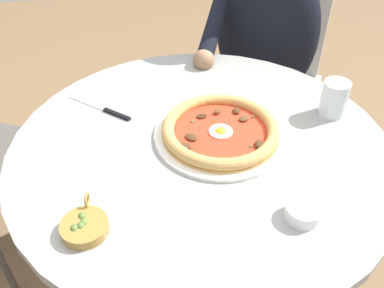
{
  "coord_description": "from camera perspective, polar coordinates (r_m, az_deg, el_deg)",
  "views": [
    {
      "loc": [
        0.81,
        -0.11,
        1.41
      ],
      "look_at": [
        0.03,
        -0.03,
        0.76
      ],
      "focal_mm": 39.47,
      "sensor_mm": 36.0,
      "label": 1
    }
  ],
  "objects": [
    {
      "name": "dining_table",
      "position": [
        1.15,
        1.12,
        -5.05
      ],
      "size": [
        0.96,
        0.96,
        0.73
      ],
      "color": "#999993",
      "rests_on": "ground"
    },
    {
      "name": "olive_pan",
      "position": [
        0.89,
        -14.35,
        -10.73
      ],
      "size": [
        0.12,
        0.1,
        0.05
      ],
      "color": "olive",
      "rests_on": "dining_table"
    },
    {
      "name": "steak_knife",
      "position": [
        1.2,
        -11.35,
        4.43
      ],
      "size": [
        0.15,
        0.18,
        0.01
      ],
      "color": "silver",
      "rests_on": "dining_table"
    },
    {
      "name": "water_glass",
      "position": [
        1.21,
        18.58,
        5.58
      ],
      "size": [
        0.07,
        0.07,
        0.1
      ],
      "color": "silver",
      "rests_on": "dining_table"
    },
    {
      "name": "cafe_chair_diner",
      "position": [
        1.86,
        10.31,
        9.78
      ],
      "size": [
        0.58,
        0.58,
        0.82
      ],
      "color": "beige",
      "rests_on": "ground"
    },
    {
      "name": "ramekin_capers",
      "position": [
        0.91,
        14.8,
        -8.83
      ],
      "size": [
        0.08,
        0.08,
        0.03
      ],
      "color": "white",
      "rests_on": "dining_table"
    },
    {
      "name": "pizza_on_plate",
      "position": [
        1.08,
        3.86,
        1.75
      ],
      "size": [
        0.34,
        0.34,
        0.04
      ],
      "color": "white",
      "rests_on": "dining_table"
    },
    {
      "name": "diner_person",
      "position": [
        1.72,
        9.26,
        8.74
      ],
      "size": [
        0.45,
        0.52,
        1.2
      ],
      "color": "#282833",
      "rests_on": "ground"
    }
  ]
}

